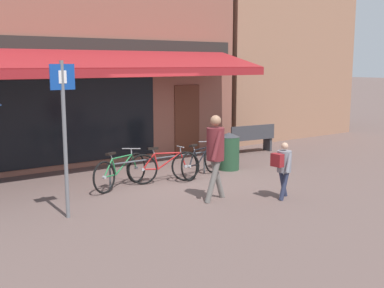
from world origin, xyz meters
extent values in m
plane|color=brown|center=(0.00, 0.00, 0.00)|extent=(160.00, 160.00, 0.00)
cube|color=#8E5647|center=(-0.48, 4.04, 2.71)|extent=(8.96, 3.00, 5.41)
cube|color=black|center=(-1.46, 2.53, 1.25)|extent=(4.93, 0.04, 2.20)
cube|color=#5B2D1E|center=(2.21, 2.53, 1.05)|extent=(0.90, 0.04, 2.10)
cube|color=#282623|center=(-0.48, 2.52, 3.17)|extent=(8.51, 0.06, 0.44)
cube|color=maroon|center=(-0.48, 1.60, 2.85)|extent=(8.06, 1.90, 0.50)
cube|color=maroon|center=(-0.48, 0.65, 2.52)|extent=(8.06, 0.03, 0.20)
cube|color=#9E7056|center=(7.24, 4.54, 2.69)|extent=(6.07, 4.00, 5.39)
cylinder|color=#47494F|center=(-0.31, 0.05, 0.55)|extent=(2.70, 0.04, 0.04)
cylinder|color=#47494F|center=(-1.62, 0.05, 0.28)|extent=(0.04, 0.04, 0.55)
cylinder|color=#47494F|center=(0.99, 0.05, 0.28)|extent=(0.04, 0.04, 0.55)
torus|color=black|center=(-0.85, 0.25, 0.35)|extent=(0.68, 0.37, 0.70)
cylinder|color=#9E9EA3|center=(-0.85, 0.25, 0.35)|extent=(0.09, 0.09, 0.07)
torus|color=black|center=(-1.87, -0.19, 0.35)|extent=(0.68, 0.37, 0.70)
cylinder|color=#9E9EA3|center=(-1.87, -0.19, 0.35)|extent=(0.09, 0.09, 0.07)
cylinder|color=#23703D|center=(-1.24, 0.10, 0.50)|extent=(0.57, 0.30, 0.37)
cylinder|color=#23703D|center=(-1.29, 0.09, 0.68)|extent=(0.64, 0.30, 0.05)
cylinder|color=#23703D|center=(-1.56, -0.04, 0.51)|extent=(0.12, 0.04, 0.37)
cylinder|color=#23703D|center=(-1.69, -0.11, 0.34)|extent=(0.37, 0.19, 0.05)
cylinder|color=#23703D|center=(-1.73, -0.12, 0.52)|extent=(0.31, 0.19, 0.37)
cylinder|color=#23703D|center=(-0.91, 0.24, 0.51)|extent=(0.16, 0.06, 0.34)
cylinder|color=#9E9EA3|center=(-1.62, -0.04, 0.74)|extent=(0.06, 0.03, 0.11)
cube|color=black|center=(-1.63, -0.04, 0.81)|extent=(0.26, 0.19, 0.06)
cylinder|color=#9E9EA3|center=(-0.97, 0.24, 0.74)|extent=(0.04, 0.05, 0.14)
cylinder|color=#9E9EA3|center=(-0.98, 0.24, 0.81)|extent=(0.23, 0.49, 0.07)
torus|color=black|center=(0.18, -0.28, 0.35)|extent=(0.70, 0.30, 0.70)
cylinder|color=#9E9EA3|center=(0.18, -0.28, 0.35)|extent=(0.09, 0.08, 0.08)
torus|color=black|center=(-0.81, 0.01, 0.35)|extent=(0.70, 0.30, 0.70)
cylinder|color=#9E9EA3|center=(-0.81, 0.01, 0.35)|extent=(0.09, 0.08, 0.08)
cylinder|color=#B21E1E|center=(-0.19, -0.16, 0.50)|extent=(0.57, 0.16, 0.37)
cylinder|color=#B21E1E|center=(-0.22, -0.13, 0.68)|extent=(0.62, 0.21, 0.05)
cylinder|color=#B21E1E|center=(-0.50, -0.07, 0.51)|extent=(0.11, 0.10, 0.37)
cylinder|color=#B21E1E|center=(-0.64, -0.05, 0.34)|extent=(0.36, 0.14, 0.05)
cylinder|color=#B21E1E|center=(-0.67, -0.02, 0.52)|extent=(0.31, 0.09, 0.36)
cylinder|color=#B21E1E|center=(0.13, -0.25, 0.51)|extent=(0.15, 0.11, 0.34)
cylinder|color=#9E9EA3|center=(-0.54, -0.03, 0.74)|extent=(0.06, 0.05, 0.11)
cube|color=black|center=(-0.56, -0.02, 0.81)|extent=(0.26, 0.17, 0.06)
cylinder|color=#9E9EA3|center=(0.08, -0.21, 0.74)|extent=(0.04, 0.04, 0.14)
cylinder|color=#9E9EA3|center=(0.08, -0.21, 0.81)|extent=(0.17, 0.51, 0.07)
torus|color=black|center=(1.23, 0.05, 0.34)|extent=(0.69, 0.38, 0.69)
cylinder|color=#9E9EA3|center=(1.23, 0.05, 0.34)|extent=(0.09, 0.09, 0.08)
torus|color=black|center=(0.25, -0.34, 0.34)|extent=(0.69, 0.38, 0.69)
cylinder|color=#9E9EA3|center=(0.25, -0.34, 0.34)|extent=(0.09, 0.09, 0.08)
cylinder|color=black|center=(0.85, -0.08, 0.50)|extent=(0.54, 0.29, 0.37)
cylinder|color=black|center=(0.81, -0.07, 0.67)|extent=(0.62, 0.27, 0.05)
cylinder|color=black|center=(0.55, -0.20, 0.50)|extent=(0.13, 0.05, 0.36)
cylinder|color=black|center=(0.42, -0.27, 0.34)|extent=(0.36, 0.17, 0.05)
cylinder|color=black|center=(0.38, -0.27, 0.51)|extent=(0.29, 0.19, 0.36)
cylinder|color=black|center=(1.17, 0.05, 0.51)|extent=(0.16, 0.04, 0.33)
cylinder|color=#9E9EA3|center=(0.49, -0.19, 0.73)|extent=(0.06, 0.02, 0.11)
cube|color=black|center=(0.47, -0.19, 0.80)|extent=(0.26, 0.19, 0.06)
cylinder|color=#9E9EA3|center=(1.10, 0.05, 0.74)|extent=(0.04, 0.05, 0.14)
cylinder|color=#9E9EA3|center=(1.10, 0.06, 0.81)|extent=(0.22, 0.49, 0.09)
cylinder|color=slate|center=(-0.15, -1.89, 0.41)|extent=(0.36, 0.15, 0.86)
cylinder|color=slate|center=(-0.41, -2.05, 0.41)|extent=(0.36, 0.15, 0.86)
cylinder|color=maroon|center=(-0.28, -1.97, 1.15)|extent=(0.39, 0.39, 0.65)
sphere|color=#A87A5B|center=(-0.28, -1.97, 1.62)|extent=(0.22, 0.22, 0.22)
cylinder|color=maroon|center=(-0.40, -2.16, 1.15)|extent=(0.30, 0.14, 0.58)
cylinder|color=maroon|center=(-0.16, -1.78, 1.15)|extent=(0.30, 0.14, 0.58)
cylinder|color=#282D47|center=(1.02, -2.60, 0.28)|extent=(0.26, 0.11, 0.58)
cylinder|color=#282D47|center=(0.87, -2.77, 0.28)|extent=(0.26, 0.11, 0.58)
cylinder|color=gray|center=(0.95, -2.69, 0.77)|extent=(0.31, 0.31, 0.44)
sphere|color=tan|center=(0.95, -2.69, 1.09)|extent=(0.15, 0.15, 0.15)
cylinder|color=gray|center=(0.89, -2.86, 0.77)|extent=(0.22, 0.15, 0.40)
cylinder|color=gray|center=(1.00, -2.52, 0.77)|extent=(0.22, 0.15, 0.40)
cube|color=maroon|center=(0.73, -2.70, 0.82)|extent=(0.15, 0.25, 0.26)
cylinder|color=#23472D|center=(1.79, 0.06, 0.43)|extent=(0.55, 0.55, 0.87)
cone|color=#33353A|center=(1.79, 0.06, 0.92)|extent=(0.56, 0.56, 0.11)
cylinder|color=slate|center=(-3.12, -1.31, 1.39)|extent=(0.07, 0.07, 2.79)
cube|color=#14429E|center=(-3.12, -1.32, 2.51)|extent=(0.44, 0.02, 0.44)
cube|color=white|center=(-3.12, -1.33, 2.51)|extent=(0.14, 0.01, 0.22)
cube|color=#38383D|center=(3.89, 1.56, 0.45)|extent=(1.64, 0.62, 0.06)
cube|color=#38383D|center=(3.87, 1.37, 0.67)|extent=(1.60, 0.23, 0.40)
cube|color=#38383D|center=(3.17, 1.64, 0.23)|extent=(0.12, 0.36, 0.45)
cube|color=#38383D|center=(4.60, 1.47, 0.23)|extent=(0.12, 0.36, 0.45)
camera|label=1|loc=(-6.19, -9.35, 2.73)|focal=45.00mm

